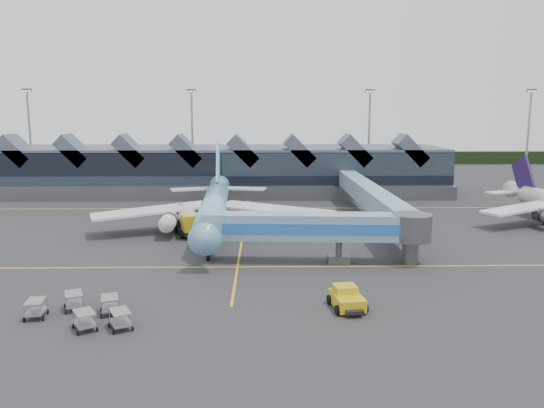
{
  "coord_description": "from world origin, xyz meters",
  "views": [
    {
      "loc": [
        2.72,
        -63.62,
        16.52
      ],
      "look_at": [
        3.96,
        3.31,
        5.0
      ],
      "focal_mm": 35.0,
      "sensor_mm": 36.0,
      "label": 1
    }
  ],
  "objects_px": {
    "fuel_truck": "(186,218)",
    "main_airliner": "(214,206)",
    "jet_bridge": "(329,228)",
    "pushback_tug": "(347,299)"
  },
  "relations": [
    {
      "from": "fuel_truck",
      "to": "main_airliner",
      "type": "bearing_deg",
      "value": -17.37
    },
    {
      "from": "jet_bridge",
      "to": "pushback_tug",
      "type": "bearing_deg",
      "value": -87.54
    },
    {
      "from": "jet_bridge",
      "to": "main_airliner",
      "type": "bearing_deg",
      "value": 135.11
    },
    {
      "from": "jet_bridge",
      "to": "pushback_tug",
      "type": "relative_size",
      "value": 5.6
    },
    {
      "from": "pushback_tug",
      "to": "jet_bridge",
      "type": "bearing_deg",
      "value": 80.48
    },
    {
      "from": "main_airliner",
      "to": "jet_bridge",
      "type": "distance_m",
      "value": 21.28
    },
    {
      "from": "jet_bridge",
      "to": "fuel_truck",
      "type": "relative_size",
      "value": 2.38
    },
    {
      "from": "pushback_tug",
      "to": "fuel_truck",
      "type": "bearing_deg",
      "value": 112.47
    },
    {
      "from": "main_airliner",
      "to": "pushback_tug",
      "type": "xyz_separation_m",
      "value": [
        13.93,
        -29.99,
        -2.88
      ]
    },
    {
      "from": "fuel_truck",
      "to": "pushback_tug",
      "type": "height_order",
      "value": "fuel_truck"
    }
  ]
}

